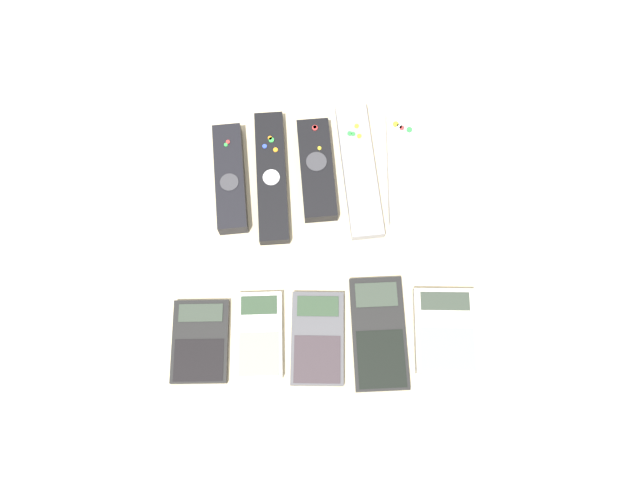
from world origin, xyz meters
TOP-DOWN VIEW (x-y plane):
  - ground_plane at (0.00, 0.00)m, footprint 3.00×3.00m
  - remote_0 at (-0.13, 0.13)m, footprint 0.05×0.17m
  - remote_1 at (-0.07, 0.13)m, footprint 0.05×0.20m
  - remote_2 at (-0.00, 0.14)m, footprint 0.05×0.16m
  - remote_3 at (0.06, 0.14)m, footprint 0.06×0.21m
  - remote_4 at (0.13, 0.14)m, footprint 0.05×0.18m
  - calculator_0 at (-0.17, -0.11)m, footprint 0.08×0.11m
  - calculator_1 at (-0.09, -0.10)m, footprint 0.06×0.12m
  - calculator_2 at (-0.01, -0.11)m, footprint 0.08×0.13m
  - calculator_3 at (0.07, -0.11)m, footprint 0.07×0.15m
  - calculator_4 at (0.17, -0.11)m, footprint 0.09×0.12m

SIDE VIEW (x-z plane):
  - ground_plane at x=0.00m, z-range 0.00..0.00m
  - calculator_0 at x=-0.17m, z-range 0.00..0.01m
  - calculator_3 at x=0.07m, z-range 0.00..0.01m
  - calculator_2 at x=-0.01m, z-range 0.00..0.01m
  - remote_3 at x=0.06m, z-range 0.00..0.02m
  - calculator_1 at x=-0.09m, z-range 0.00..0.02m
  - calculator_4 at x=0.17m, z-range 0.00..0.02m
  - remote_1 at x=-0.07m, z-range 0.00..0.02m
  - remote_2 at x=0.00m, z-range 0.00..0.02m
  - remote_4 at x=0.13m, z-range 0.00..0.02m
  - remote_0 at x=-0.13m, z-range 0.00..0.03m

